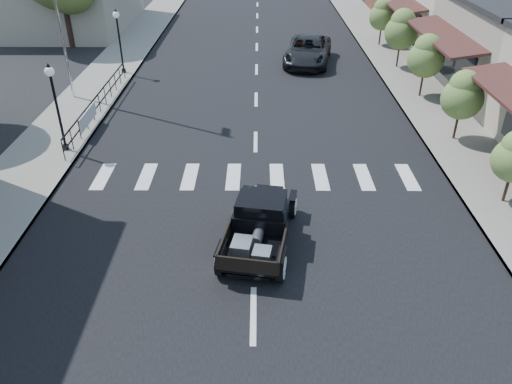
{
  "coord_description": "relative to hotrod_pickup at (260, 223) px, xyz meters",
  "views": [
    {
      "loc": [
        0.11,
        -11.99,
        8.97
      ],
      "look_at": [
        0.05,
        1.28,
        1.0
      ],
      "focal_mm": 35.0,
      "sensor_mm": 36.0,
      "label": 1
    }
  ],
  "objects": [
    {
      "name": "small_tree_c",
      "position": [
        8.14,
        12.33,
        0.88
      ],
      "size": [
        1.77,
        1.77,
        2.96
      ],
      "primitive_type": null,
      "color": "#577435",
      "rests_on": "sidewalk_right"
    },
    {
      "name": "railing",
      "position": [
        -7.46,
        10.05,
        -0.09
      ],
      "size": [
        0.08,
        10.0,
        1.0
      ],
      "primitive_type": null,
      "color": "black",
      "rests_on": "sidewalk_left"
    },
    {
      "name": "storefront_far",
      "position": [
        14.84,
        22.05,
        1.51
      ],
      "size": [
        10.0,
        9.0,
        4.5
      ],
      "primitive_type": "cube",
      "color": "beige",
      "rests_on": "ground"
    },
    {
      "name": "road_markings",
      "position": [
        -0.16,
        10.05,
        -0.74
      ],
      "size": [
        12.0,
        60.0,
        0.06
      ],
      "primitive_type": null,
      "color": "silver",
      "rests_on": "ground"
    },
    {
      "name": "sidewalk_right",
      "position": [
        8.34,
        15.05,
        -0.67
      ],
      "size": [
        3.0,
        80.0,
        0.15
      ],
      "primitive_type": "cube",
      "color": "gray",
      "rests_on": "ground"
    },
    {
      "name": "second_car",
      "position": [
        2.95,
        18.36,
        0.02
      ],
      "size": [
        3.51,
        5.9,
        1.54
      ],
      "primitive_type": "imported",
      "rotation": [
        0.0,
        0.0,
        -0.18
      ],
      "color": "black",
      "rests_on": "ground"
    },
    {
      "name": "small_tree_e",
      "position": [
        8.14,
        22.26,
        0.86
      ],
      "size": [
        1.74,
        1.74,
        2.9
      ],
      "primitive_type": null,
      "color": "#577435",
      "rests_on": "sidewalk_right"
    },
    {
      "name": "ground",
      "position": [
        -0.16,
        0.05,
        -0.74
      ],
      "size": [
        120.0,
        120.0,
        0.0
      ],
      "primitive_type": "plane",
      "color": "black",
      "rests_on": "ground"
    },
    {
      "name": "small_tree_b",
      "position": [
        8.14,
        7.19,
        0.8
      ],
      "size": [
        1.67,
        1.67,
        2.79
      ],
      "primitive_type": null,
      "color": "#577435",
      "rests_on": "sidewalk_right"
    },
    {
      "name": "banner",
      "position": [
        -7.38,
        8.05,
        -0.29
      ],
      "size": [
        0.04,
        2.2,
        0.6
      ],
      "primitive_type": null,
      "color": "silver",
      "rests_on": "sidewalk_left"
    },
    {
      "name": "sidewalk_left",
      "position": [
        -8.66,
        15.05,
        -0.67
      ],
      "size": [
        3.0,
        80.0,
        0.15
      ],
      "primitive_type": "cube",
      "color": "gray",
      "rests_on": "ground"
    },
    {
      "name": "small_tree_a",
      "position": [
        8.14,
        2.24,
        0.62
      ],
      "size": [
        1.45,
        1.45,
        2.42
      ],
      "primitive_type": null,
      "color": "#577435",
      "rests_on": "sidewalk_right"
    },
    {
      "name": "hotrod_pickup",
      "position": [
        0.0,
        0.0,
        0.0
      ],
      "size": [
        2.69,
        4.56,
        1.49
      ],
      "primitive_type": null,
      "rotation": [
        0.0,
        0.0,
        -0.17
      ],
      "color": "black",
      "rests_on": "ground"
    },
    {
      "name": "lamp_post_b",
      "position": [
        -7.76,
        6.05,
        1.15
      ],
      "size": [
        0.36,
        0.36,
        3.48
      ],
      "primitive_type": null,
      "color": "black",
      "rests_on": "sidewalk_left"
    },
    {
      "name": "lamp_post_c",
      "position": [
        -7.76,
        16.05,
        1.15
      ],
      "size": [
        0.36,
        0.36,
        3.48
      ],
      "primitive_type": null,
      "color": "black",
      "rests_on": "sidewalk_left"
    },
    {
      "name": "road",
      "position": [
        -0.16,
        15.05,
        -0.73
      ],
      "size": [
        14.0,
        80.0,
        0.02
      ],
      "primitive_type": "cube",
      "color": "black",
      "rests_on": "ground"
    },
    {
      "name": "small_tree_d",
      "position": [
        8.14,
        17.26,
        0.99
      ],
      "size": [
        1.91,
        1.91,
        3.18
      ],
      "primitive_type": null,
      "color": "#577435",
      "rests_on": "sidewalk_right"
    }
  ]
}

